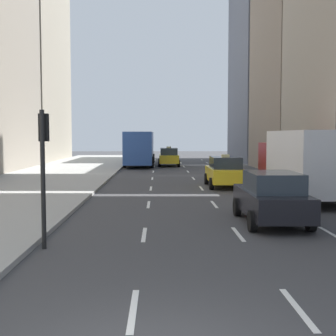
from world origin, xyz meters
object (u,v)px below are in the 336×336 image
sedan_black_near (271,197)px  traffic_light_pole (43,156)px  taxi_lead (169,157)px  taxi_second (225,172)px  box_truck (301,162)px  city_bus (140,147)px

sedan_black_near → traffic_light_pole: size_ratio=1.25×
taxi_lead → taxi_second: 18.37m
box_truck → traffic_light_pole: (-9.55, -9.17, 0.70)m
box_truck → sedan_black_near: bearing=-115.4°
taxi_second → box_truck: (2.80, -5.10, 0.83)m
taxi_lead → sedan_black_near: size_ratio=0.97×
taxi_lead → traffic_light_pole: (-3.95, -32.42, 1.53)m
taxi_second → city_bus: city_bus is taller
city_bus → box_truck: size_ratio=1.38×
city_bus → sedan_black_near: bearing=-79.5°
taxi_second → city_bus: size_ratio=0.38×
taxi_second → city_bus: 20.03m
taxi_lead → city_bus: (-2.81, 1.05, 0.91)m
box_truck → taxi_lead: bearing=103.5°
box_truck → traffic_light_pole: bearing=-136.2°
taxi_lead → traffic_light_pole: bearing=-96.9°
taxi_second → box_truck: size_ratio=0.52×
city_bus → traffic_light_pole: bearing=-91.9°
taxi_second → taxi_lead: bearing=98.8°
traffic_light_pole → taxi_lead: bearing=83.1°
sedan_black_near → box_truck: (2.80, 5.90, 0.83)m
city_bus → box_truck: city_bus is taller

